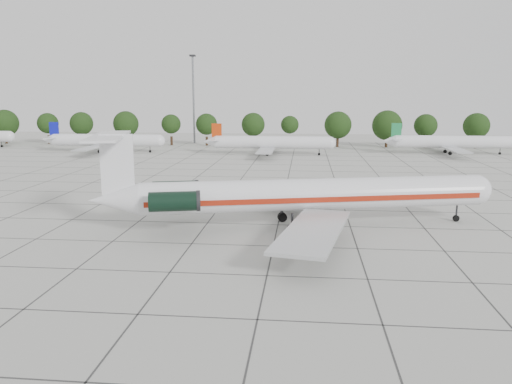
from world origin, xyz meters
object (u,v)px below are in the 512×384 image
(bg_airliner_b, at_px, (105,140))
(bg_airliner_d, at_px, (452,142))
(main_airliner, at_px, (293,195))
(floodlight_mast, at_px, (193,94))
(bg_airliner_c, at_px, (271,143))

(bg_airliner_b, bearing_deg, bg_airliner_d, 2.73)
(main_airliner, bearing_deg, bg_airliner_d, 49.45)
(bg_airliner_d, bearing_deg, floodlight_mast, 162.68)
(main_airliner, height_order, bg_airliner_b, main_airliner)
(bg_airliner_b, distance_m, bg_airliner_d, 85.30)
(main_airliner, xyz_separation_m, floodlight_mast, (-31.67, 92.96, 10.60))
(bg_airliner_b, bearing_deg, bg_airliner_c, -2.17)
(floodlight_mast, bearing_deg, bg_airliner_c, -47.33)
(main_airliner, distance_m, bg_airliner_b, 83.36)
(main_airliner, height_order, bg_airliner_d, main_airliner)
(bg_airliner_c, relative_size, floodlight_mast, 1.11)
(main_airliner, bearing_deg, bg_airliner_b, 112.18)
(bg_airliner_c, relative_size, bg_airliner_d, 1.00)
(floodlight_mast, bearing_deg, bg_airliner_b, -123.94)
(bg_airliner_c, bearing_deg, floodlight_mast, 132.67)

